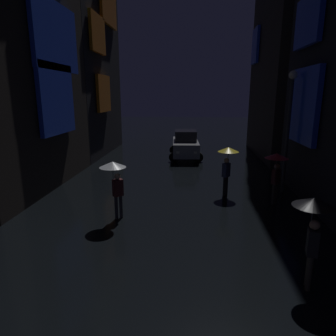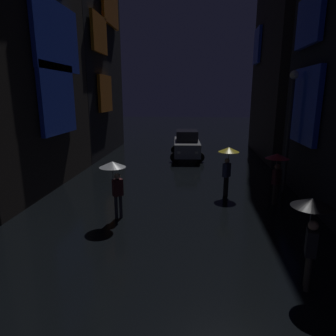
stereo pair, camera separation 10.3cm
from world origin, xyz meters
name	(u,v)px [view 1 (the left image)]	position (x,y,z in m)	size (l,w,h in m)	color
building_left_far	(77,50)	(-7.48, 22.19, 7.41)	(4.25, 8.38, 14.80)	black
pedestrian_midstreet_centre_red	(276,164)	(4.17, 11.88, 1.67)	(0.90, 0.90, 2.12)	#38332D
pedestrian_foreground_right_clear	(114,174)	(-1.75, 9.88, 1.67)	(0.90, 0.90, 2.12)	#2D2D38
pedestrian_near_crossing_yellow	(228,158)	(2.41, 13.01, 1.67)	(0.90, 0.90, 2.12)	black
pedestrian_midstreet_left_black	(313,218)	(3.60, 6.59, 1.67)	(0.90, 0.90, 2.12)	#38332D
car_distant	(185,145)	(0.35, 20.80, 0.93)	(2.45, 4.24, 1.92)	#99999E
streetlamp_right_far	(289,118)	(5.00, 13.58, 3.33)	(0.36, 0.36, 5.30)	#2D2D33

